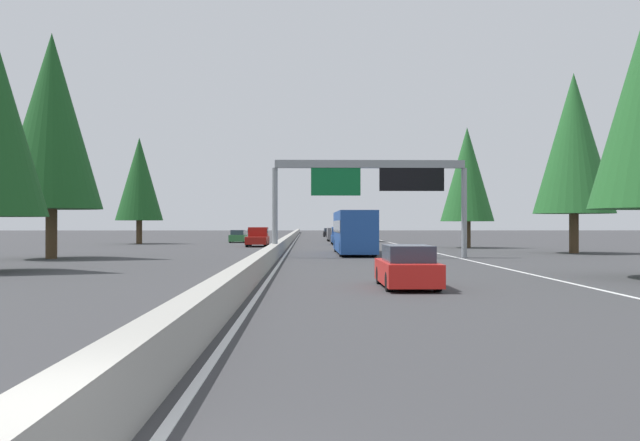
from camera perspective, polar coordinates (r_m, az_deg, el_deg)
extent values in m
plane|color=#38383A|center=(65.10, -2.68, -2.22)|extent=(320.00, 320.00, 0.00)
cube|color=#9E9B93|center=(85.08, -2.51, -1.46)|extent=(180.00, 0.56, 0.90)
cube|color=silver|center=(75.70, 6.29, -1.94)|extent=(160.00, 0.16, 0.01)
cube|color=silver|center=(75.08, -2.28, -1.95)|extent=(160.00, 0.16, 0.01)
cylinder|color=gray|center=(44.10, -3.80, 0.65)|extent=(0.36, 0.36, 5.83)
cylinder|color=gray|center=(45.23, 11.99, 0.63)|extent=(0.36, 0.36, 5.83)
cube|color=gray|center=(44.41, 4.19, 4.73)|extent=(0.50, 12.32, 0.50)
cube|color=#0C602D|center=(44.02, 1.33, 3.34)|extent=(0.12, 3.20, 1.90)
cube|color=black|center=(44.52, 7.69, 3.43)|extent=(0.16, 4.20, 1.50)
cube|color=red|center=(23.73, 7.30, -4.32)|extent=(4.40, 1.80, 0.76)
cube|color=#2D3847|center=(23.48, 7.38, -2.75)|extent=(2.46, 1.51, 0.56)
cylinder|color=black|center=(25.04, 5.03, -4.59)|extent=(0.64, 0.22, 0.64)
cylinder|color=black|center=(25.26, 8.61, -4.55)|extent=(0.64, 0.22, 0.64)
cylinder|color=black|center=(22.25, 5.81, -5.13)|extent=(0.64, 0.22, 0.64)
cylinder|color=black|center=(22.50, 9.82, -5.07)|extent=(0.64, 0.22, 0.64)
cube|color=#1E4793|center=(49.63, 2.84, -0.91)|extent=(11.50, 2.50, 2.90)
cube|color=#2D3847|center=(49.62, 2.84, -0.50)|extent=(11.04, 2.55, 0.84)
cylinder|color=black|center=(53.61, 1.37, -2.10)|extent=(1.00, 0.30, 1.00)
cylinder|color=black|center=(53.75, 3.72, -2.09)|extent=(1.00, 0.30, 1.00)
cylinder|color=black|center=(45.57, 1.81, -2.42)|extent=(1.00, 0.30, 1.00)
cylinder|color=black|center=(45.74, 4.57, -2.41)|extent=(1.00, 0.30, 1.00)
cube|color=#1E4793|center=(71.66, 1.77, -1.55)|extent=(5.60, 2.00, 0.70)
cube|color=#1E4793|center=(72.65, 1.73, -0.90)|extent=(2.24, 1.84, 0.90)
cube|color=#2D3847|center=(72.65, 1.73, -0.83)|extent=(2.02, 1.92, 0.41)
cylinder|color=black|center=(73.47, 1.03, -1.68)|extent=(0.80, 0.28, 0.80)
cylinder|color=black|center=(73.55, 2.37, -1.68)|extent=(0.80, 0.28, 0.80)
cylinder|color=black|center=(69.78, 1.15, -1.76)|extent=(0.80, 0.28, 0.80)
cylinder|color=black|center=(69.87, 2.56, -1.75)|extent=(0.80, 0.28, 0.80)
cube|color=slate|center=(86.34, 1.26, -1.09)|extent=(5.00, 1.95, 1.44)
cube|color=#2D3847|center=(84.04, 1.33, -0.94)|extent=(0.08, 1.48, 0.56)
cylinder|color=black|center=(88.02, 0.66, -1.48)|extent=(0.70, 0.24, 0.70)
cylinder|color=black|center=(88.09, 1.77, -1.48)|extent=(0.70, 0.24, 0.70)
cylinder|color=black|center=(84.62, 0.73, -1.53)|extent=(0.70, 0.24, 0.70)
cylinder|color=black|center=(84.70, 1.89, -1.53)|extent=(0.70, 0.24, 0.70)
cube|color=white|center=(84.79, 3.69, -0.62)|extent=(6.12, 2.40, 2.50)
cube|color=#AD931E|center=(89.03, 3.47, -0.79)|extent=(2.38, 2.30, 1.90)
cylinder|color=black|center=(88.79, 2.79, -1.41)|extent=(0.90, 0.28, 0.90)
cylinder|color=black|center=(88.96, 4.15, -1.40)|extent=(0.90, 0.28, 0.90)
cylinder|color=black|center=(83.03, 3.06, -1.49)|extent=(0.90, 0.28, 0.90)
cylinder|color=black|center=(83.21, 4.52, -1.48)|extent=(0.90, 0.28, 0.90)
cube|color=black|center=(116.05, 0.72, -1.10)|extent=(4.40, 1.80, 0.76)
cube|color=#2D3847|center=(115.82, 0.72, -0.78)|extent=(2.46, 1.51, 0.56)
cylinder|color=black|center=(117.43, 0.31, -1.19)|extent=(0.64, 0.22, 0.64)
cylinder|color=black|center=(117.49, 1.08, -1.19)|extent=(0.64, 0.22, 0.64)
cylinder|color=black|center=(114.62, 0.34, -1.22)|extent=(0.64, 0.22, 0.64)
cylinder|color=black|center=(114.67, 1.13, -1.22)|extent=(0.64, 0.22, 0.64)
cube|color=#2D6B38|center=(80.69, -6.87, -1.46)|extent=(4.40, 1.80, 0.76)
cube|color=#2D3847|center=(80.46, -6.88, -1.00)|extent=(2.46, 1.51, 0.56)
cylinder|color=black|center=(82.18, -7.32, -1.59)|extent=(0.64, 0.22, 0.64)
cylinder|color=black|center=(82.02, -6.22, -1.59)|extent=(0.64, 0.22, 0.64)
cylinder|color=black|center=(79.38, -7.54, -1.63)|extent=(0.64, 0.22, 0.64)
cylinder|color=black|center=(79.22, -6.40, -1.64)|extent=(0.64, 0.22, 0.64)
cube|color=maroon|center=(66.18, -5.26, -1.65)|extent=(5.60, 2.00, 0.70)
cube|color=maroon|center=(67.17, -5.19, -0.95)|extent=(2.24, 1.84, 0.90)
cube|color=#2D3847|center=(67.17, -5.19, -0.87)|extent=(2.02, 1.92, 0.41)
cylinder|color=black|center=(68.10, -5.87, -1.79)|extent=(0.80, 0.28, 0.80)
cylinder|color=black|center=(67.98, -4.42, -1.80)|extent=(0.80, 0.28, 0.80)
cylinder|color=black|center=(64.42, -6.14, -1.88)|extent=(0.80, 0.28, 0.80)
cylinder|color=black|center=(64.29, -4.61, -1.88)|extent=(0.80, 0.28, 0.80)
cylinder|color=#4C3823|center=(54.19, 20.50, -1.02)|extent=(0.68, 0.68, 2.97)
cone|color=#236028|center=(54.52, 20.49, 6.10)|extent=(5.94, 5.94, 10.53)
cylinder|color=#4C3823|center=(63.72, 12.23, -1.16)|extent=(0.63, 0.63, 2.43)
cone|color=#236028|center=(63.88, 12.23, 3.81)|extent=(4.87, 4.87, 8.63)
cylinder|color=#4C3823|center=(46.16, -21.58, -1.04)|extent=(0.70, 0.70, 3.15)
cone|color=#194C1E|center=(46.61, -21.57, 7.78)|extent=(6.29, 6.29, 11.15)
cylinder|color=#4C3823|center=(77.34, -14.91, -0.94)|extent=(0.64, 0.64, 2.58)
cone|color=#194C1E|center=(77.49, -14.90, 3.39)|extent=(5.16, 5.16, 9.14)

